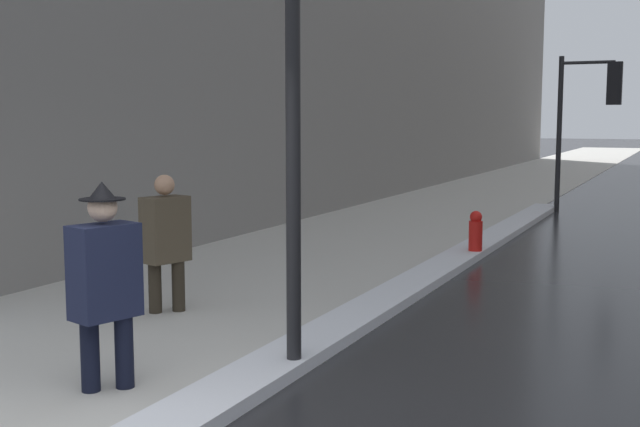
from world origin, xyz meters
TOP-DOWN VIEW (x-y plane):
  - sidewalk_slab at (-2.00, 15.00)m, footprint 4.00×80.00m
  - snow_bank_curb at (0.16, 6.77)m, footprint 0.52×16.49m
  - traffic_light_near at (1.16, 14.51)m, footprint 1.31×0.32m
  - pedestrian_nearside at (-0.77, 1.00)m, footprint 0.41×0.55m
  - pedestrian_trailing at (-1.82, 3.21)m, footprint 0.40×0.54m
  - fire_hydrant at (0.30, 7.92)m, footprint 0.20×0.20m

SIDE VIEW (x-z plane):
  - sidewalk_slab at x=-2.00m, z-range 0.00..0.01m
  - snow_bank_curb at x=0.16m, z-range 0.00..0.11m
  - fire_hydrant at x=0.30m, z-range 0.00..0.70m
  - pedestrian_trailing at x=-1.82m, z-range 0.08..1.55m
  - pedestrian_nearside at x=-0.77m, z-range 0.07..1.67m
  - traffic_light_near at x=1.16m, z-range 0.74..4.13m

